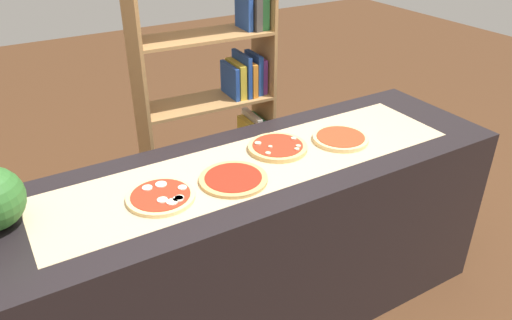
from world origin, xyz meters
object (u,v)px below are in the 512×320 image
pizza_mushroom_2 (278,147)px  pizza_plain_3 (340,139)px  pizza_mozzarella_0 (161,196)px  bookshelf (223,104)px  pizza_plain_1 (233,179)px

pizza_mushroom_2 → pizza_plain_3: 0.32m
pizza_mozzarella_0 → pizza_plain_3: pizza_mozzarella_0 is taller
pizza_plain_3 → bookshelf: size_ratio=0.16×
pizza_mushroom_2 → pizza_plain_3: size_ratio=1.04×
pizza_plain_1 → pizza_mushroom_2: 0.34m
pizza_plain_1 → bookshelf: 1.12m
pizza_mushroom_2 → pizza_plain_3: bearing=-14.3°
pizza_plain_3 → bookshelf: bookshelf is taller
pizza_mushroom_2 → bookshelf: (0.16, 0.87, -0.13)m
pizza_mozzarella_0 → pizza_plain_3: size_ratio=1.02×
pizza_mozzarella_0 → pizza_mushroom_2: pizza_mushroom_2 is taller
pizza_mushroom_2 → bookshelf: size_ratio=0.17×
pizza_plain_3 → pizza_mozzarella_0: bearing=-178.0°
bookshelf → pizza_plain_1: bearing=-115.1°
pizza_mozzarella_0 → pizza_mushroom_2: 0.62m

